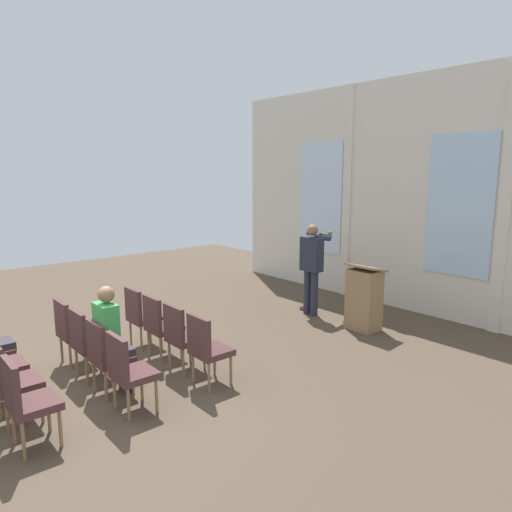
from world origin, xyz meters
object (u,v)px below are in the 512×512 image
object	(u,v)px
chair_r1_c2	(106,353)
chair_r1_c3	(128,368)
audience_r1_c2	(111,334)
lectern	(364,298)
chair_r0_c0	(140,313)
chair_r1_c1	(87,340)
chair_r0_c2	(181,334)
chair_r2_c2	(10,377)
mic_stand	(307,293)
chair_r0_c3	(206,346)
chair_r1_c0	(71,328)
chair_r2_c3	(25,398)
speaker	(312,263)
chair_r0_c1	(159,323)

from	to	relation	value
chair_r1_c2	chair_r1_c3	size ratio (longest dim) A/B	1.00
audience_r1_c2	lectern	bearing A→B (deg)	82.75
chair_r0_c0	chair_r1_c1	world-z (taller)	same
chair_r0_c2	chair_r2_c2	xyz separation A→B (m)	(0.00, -2.13, 0.00)
chair_r1_c3	chair_r0_c2	bearing A→B (deg)	119.40
lectern	chair_r2_c2	world-z (taller)	lectern
mic_stand	chair_r0_c0	xyz separation A→B (m)	(-0.28, -3.44, 0.20)
mic_stand	chair_r2_c2	distance (m)	5.64
chair_r0_c0	chair_r0_c2	bearing A→B (deg)	0.00
chair_r0_c3	chair_r1_c2	world-z (taller)	same
chair_r1_c0	chair_r1_c2	bearing A→B (deg)	0.00
chair_r1_c0	chair_r0_c0	bearing A→B (deg)	90.00
chair_r1_c0	chair_r1_c3	xyz separation A→B (m)	(1.80, 0.00, 0.00)
chair_r2_c2	chair_r2_c3	size ratio (longest dim) A/B	1.00
audience_r1_c2	chair_r2_c2	size ratio (longest dim) A/B	1.45
chair_r0_c0	chair_r0_c3	world-z (taller)	same
mic_stand	chair_r1_c3	distance (m)	4.75
chair_r0_c2	mic_stand	bearing A→B (deg)	104.91
chair_r0_c0	chair_r2_c2	xyz separation A→B (m)	(1.20, -2.13, 0.00)
chair_r1_c0	chair_r1_c1	xyz separation A→B (m)	(0.60, 0.00, 0.00)
speaker	chair_r1_c1	xyz separation A→B (m)	(0.04, -4.33, -0.47)
chair_r1_c0	chair_r2_c3	world-z (taller)	same
chair_r0_c3	chair_r2_c2	world-z (taller)	same
chair_r0_c1	audience_r1_c2	size ratio (longest dim) A/B	0.69
chair_r0_c0	chair_r0_c2	distance (m)	1.20
lectern	chair_r0_c1	size ratio (longest dim) A/B	1.23
chair_r0_c3	chair_r2_c3	world-z (taller)	same
lectern	chair_r0_c2	bearing A→B (deg)	-99.37
chair_r0_c0	chair_r0_c2	xyz separation A→B (m)	(1.20, 0.00, 0.00)
chair_r0_c0	chair_r2_c3	xyz separation A→B (m)	(1.80, -2.13, 0.00)
chair_r0_c1	chair_r0_c0	bearing A→B (deg)	180.00
chair_r0_c3	chair_r1_c3	xyz separation A→B (m)	(0.00, -1.06, 0.00)
mic_stand	lectern	world-z (taller)	mic_stand
mic_stand	chair_r1_c1	size ratio (longest dim) A/B	1.65
chair_r0_c2	chair_r0_c3	distance (m)	0.60
chair_r2_c2	chair_r2_c3	world-z (taller)	same
chair_r0_c3	chair_r1_c0	size ratio (longest dim) A/B	1.00
chair_r0_c2	chair_r0_c1	bearing A→B (deg)	180.00
chair_r1_c2	chair_r2_c3	bearing A→B (deg)	-60.60
mic_stand	speaker	bearing A→B (deg)	-31.89
chair_r0_c2	chair_r2_c3	size ratio (longest dim) A/B	1.00
chair_r1_c1	chair_r2_c2	world-z (taller)	same
audience_r1_c2	speaker	bearing A→B (deg)	98.54
chair_r0_c3	chair_r2_c3	size ratio (longest dim) A/B	1.00
chair_r1_c0	chair_r2_c2	bearing A→B (deg)	-41.58
audience_r1_c2	chair_r1_c2	bearing A→B (deg)	-90.00
chair_r0_c1	chair_r2_c2	world-z (taller)	same
speaker	lectern	world-z (taller)	speaker
chair_r0_c3	chair_r0_c0	bearing A→B (deg)	180.00
chair_r0_c0	chair_r1_c3	xyz separation A→B (m)	(1.80, -1.06, 0.00)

